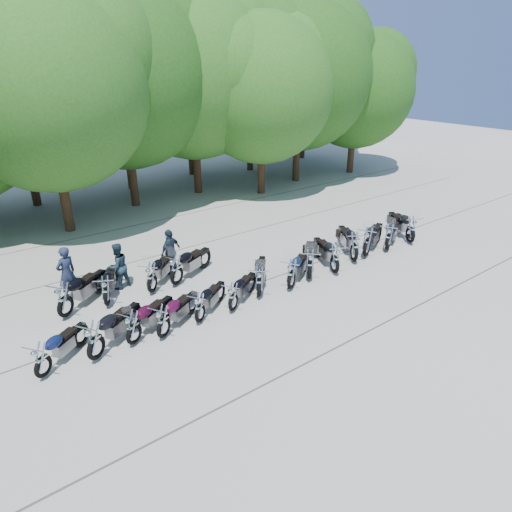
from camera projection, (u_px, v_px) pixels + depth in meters
ground at (283, 300)px, 15.35m from camera, size 90.00×90.00×0.00m
tree_3 at (46, 88)px, 18.98m from camera, size 8.70×8.70×10.67m
tree_4 at (122, 76)px, 22.49m from camera, size 9.13×9.13×11.20m
tree_5 at (192, 75)px, 24.87m from camera, size 9.04×9.04×11.10m
tree_6 at (262, 90)px, 25.09m from camera, size 8.00×8.00×9.82m
tree_7 at (299, 77)px, 27.59m from camera, size 8.79×8.79×10.79m
tree_8 at (356, 90)px, 30.12m from camera, size 7.53×7.53×9.25m
tree_11 at (17, 100)px, 22.97m from camera, size 7.56×7.56×9.28m
tree_12 at (121, 91)px, 26.01m from camera, size 7.88×7.88×9.67m
tree_13 at (187, 82)px, 29.35m from camera, size 8.31×8.31×10.20m
tree_14 at (250, 84)px, 30.65m from camera, size 8.02×8.02×9.84m
tree_15 at (305, 64)px, 34.16m from camera, size 9.67×9.67×11.86m
motorcycle_0 at (42, 359)px, 11.41m from camera, size 2.03×1.70×1.16m
motorcycle_1 at (95, 339)px, 12.05m from camera, size 2.39×1.86×1.34m
motorcycle_2 at (133, 326)px, 12.72m from camera, size 2.24×1.60×1.23m
motorcycle_3 at (163, 320)px, 13.03m from camera, size 2.21×1.61×1.22m
motorcycle_4 at (200, 307)px, 13.80m from camera, size 2.05×1.61×1.15m
motorcycle_5 at (233, 296)px, 14.42m from camera, size 2.08×1.58×1.16m
motorcycle_6 at (259, 281)px, 15.26m from camera, size 2.02×2.15×1.28m
motorcycle_7 at (292, 273)px, 15.76m from camera, size 2.33×1.75×1.29m
motorcycle_8 at (310, 264)px, 16.44m from camera, size 2.15×2.23×1.34m
motorcycle_9 at (335, 258)px, 16.91m from camera, size 1.59×2.45×1.33m
motorcycle_10 at (355, 246)px, 17.85m from camera, size 2.03×2.57×1.44m
motorcycle_11 at (367, 241)px, 18.29m from camera, size 2.66×1.80×1.46m
motorcycle_12 at (389, 236)px, 18.91m from camera, size 2.45×1.74×1.35m
motorcycle_13 at (411, 229)px, 19.66m from camera, size 1.87×2.58×1.42m
motorcycle_14 at (64, 299)px, 14.02m from camera, size 2.43×2.01×1.38m
motorcycle_15 at (106, 290)px, 14.71m from camera, size 1.63×2.21×1.22m
motorcycle_16 at (152, 277)px, 15.52m from camera, size 2.20×2.02×1.30m
motorcycle_17 at (176, 269)px, 16.04m from camera, size 2.48×1.65×1.35m
rider_0 at (67, 273)px, 15.07m from camera, size 0.79×0.65×1.88m
rider_1 at (118, 266)px, 15.85m from camera, size 0.94×0.81×1.67m
rider_2 at (171, 252)px, 16.94m from camera, size 1.11×0.79×1.75m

